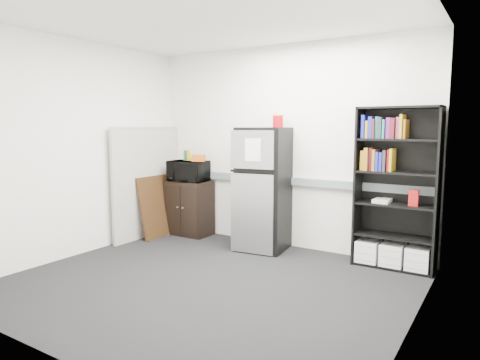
% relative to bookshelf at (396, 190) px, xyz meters
% --- Properties ---
extents(floor, '(4.00, 4.00, 0.00)m').
position_rel_bookshelf_xyz_m(floor, '(-1.53, -1.57, -0.91)').
color(floor, black).
rests_on(floor, ground).
extents(wall_back, '(4.00, 0.02, 2.70)m').
position_rel_bookshelf_xyz_m(wall_back, '(-1.53, 0.18, 0.44)').
color(wall_back, white).
rests_on(wall_back, floor).
extents(wall_right, '(0.02, 3.50, 2.70)m').
position_rel_bookshelf_xyz_m(wall_right, '(0.47, -1.57, 0.44)').
color(wall_right, white).
rests_on(wall_right, floor).
extents(wall_left, '(0.02, 3.50, 2.70)m').
position_rel_bookshelf_xyz_m(wall_left, '(-3.53, -1.57, 0.44)').
color(wall_left, white).
rests_on(wall_left, floor).
extents(ceiling, '(4.00, 3.50, 0.02)m').
position_rel_bookshelf_xyz_m(ceiling, '(-1.53, -1.57, 1.79)').
color(ceiling, white).
rests_on(ceiling, wall_back).
extents(electrical_raceway, '(3.92, 0.05, 0.10)m').
position_rel_bookshelf_xyz_m(electrical_raceway, '(-1.53, 0.15, -0.01)').
color(electrical_raceway, gray).
rests_on(electrical_raceway, wall_back).
extents(wall_note, '(0.14, 0.00, 0.10)m').
position_rel_bookshelf_xyz_m(wall_note, '(-1.88, 0.18, 0.64)').
color(wall_note, white).
rests_on(wall_note, wall_back).
extents(bookshelf, '(0.90, 0.34, 1.85)m').
position_rel_bookshelf_xyz_m(bookshelf, '(0.00, 0.00, 0.00)').
color(bookshelf, black).
rests_on(bookshelf, floor).
extents(cubicle_partition, '(0.06, 1.30, 1.62)m').
position_rel_bookshelf_xyz_m(cubicle_partition, '(-3.43, -0.49, -0.10)').
color(cubicle_partition, '#AAA497').
rests_on(cubicle_partition, floor).
extents(cabinet, '(0.65, 0.44, 0.81)m').
position_rel_bookshelf_xyz_m(cabinet, '(-2.97, -0.06, -0.51)').
color(cabinet, black).
rests_on(cabinet, floor).
extents(microwave, '(0.59, 0.43, 0.31)m').
position_rel_bookshelf_xyz_m(microwave, '(-2.97, -0.08, 0.05)').
color(microwave, black).
rests_on(microwave, cabinet).
extents(snack_box_a, '(0.08, 0.06, 0.15)m').
position_rel_bookshelf_xyz_m(snack_box_a, '(-3.03, -0.05, 0.28)').
color(snack_box_a, '#1B612A').
rests_on(snack_box_a, microwave).
extents(snack_box_b, '(0.08, 0.06, 0.15)m').
position_rel_bookshelf_xyz_m(snack_box_b, '(-3.03, -0.05, 0.28)').
color(snack_box_b, '#0C3422').
rests_on(snack_box_b, microwave).
extents(snack_box_c, '(0.07, 0.06, 0.14)m').
position_rel_bookshelf_xyz_m(snack_box_c, '(-2.97, -0.05, 0.28)').
color(snack_box_c, gold).
rests_on(snack_box_c, microwave).
extents(snack_bag, '(0.20, 0.15, 0.10)m').
position_rel_bookshelf_xyz_m(snack_bag, '(-2.76, -0.10, 0.26)').
color(snack_bag, '#C95714').
rests_on(snack_bag, microwave).
extents(refrigerator, '(0.68, 0.71, 1.62)m').
position_rel_bookshelf_xyz_m(refrigerator, '(-1.65, -0.14, -0.11)').
color(refrigerator, black).
rests_on(refrigerator, floor).
extents(coffee_can, '(0.14, 0.14, 0.19)m').
position_rel_bookshelf_xyz_m(coffee_can, '(-1.51, -0.02, 0.80)').
color(coffee_can, '#A50711').
rests_on(coffee_can, refrigerator).
extents(framed_poster, '(0.21, 0.71, 0.90)m').
position_rel_bookshelf_xyz_m(framed_poster, '(-3.30, -0.38, -0.46)').
color(framed_poster, black).
rests_on(framed_poster, floor).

